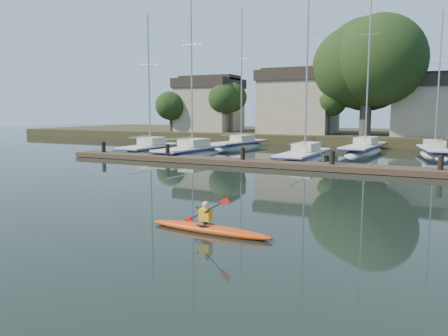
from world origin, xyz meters
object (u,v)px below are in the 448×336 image
at_px(sailboat_2, 304,163).
at_px(sailboat_7, 434,157).
at_px(sailboat_5, 240,149).
at_px(sailboat_6, 364,154).
at_px(sailboat_1, 191,158).
at_px(sailboat_0, 149,155).
at_px(kayak, 209,227).
at_px(dock, 285,164).

relative_size(sailboat_2, sailboat_7, 1.22).
distance_m(sailboat_2, sailboat_5, 12.26).
bearing_deg(sailboat_7, sailboat_6, 169.51).
height_order(sailboat_1, sailboat_6, sailboat_6).
bearing_deg(sailboat_0, sailboat_1, -4.98).
distance_m(sailboat_1, sailboat_7, 20.24).
bearing_deg(sailboat_1, sailboat_6, 40.95).
xyz_separation_m(kayak, sailboat_1, (-11.88, 19.52, -0.37)).
bearing_deg(sailboat_1, sailboat_0, -178.88).
xyz_separation_m(sailboat_5, sailboat_6, (11.97, 0.13, -0.02)).
relative_size(sailboat_1, sailboat_6, 0.88).
height_order(dock, sailboat_1, sailboat_1).
xyz_separation_m(sailboat_5, sailboat_7, (17.63, 0.04, -0.01)).
bearing_deg(kayak, sailboat_0, 132.17).
bearing_deg(sailboat_5, sailboat_1, -81.69).
distance_m(sailboat_0, sailboat_2, 13.59).
bearing_deg(sailboat_2, sailboat_6, 71.84).
distance_m(sailboat_2, sailboat_6, 9.15).
height_order(sailboat_0, sailboat_7, sailboat_0).
relative_size(kayak, sailboat_6, 0.24).
height_order(kayak, sailboat_0, sailboat_0).
bearing_deg(sailboat_6, sailboat_0, -146.29).
bearing_deg(sailboat_7, sailboat_5, 170.55).
bearing_deg(dock, sailboat_6, 76.84).
xyz_separation_m(sailboat_1, sailboat_2, (9.30, 0.63, 0.01)).
bearing_deg(kayak, sailboat_2, 100.18).
relative_size(dock, sailboat_6, 1.95).
bearing_deg(sailboat_7, sailboat_1, -162.73).
bearing_deg(sailboat_2, sailboat_7, 45.86).
height_order(sailboat_1, sailboat_2, sailboat_2).
relative_size(sailboat_0, sailboat_2, 0.83).
bearing_deg(dock, kayak, -80.66).
height_order(sailboat_0, sailboat_1, sailboat_1).
relative_size(sailboat_0, sailboat_1, 0.86).
height_order(kayak, sailboat_2, sailboat_2).
relative_size(sailboat_1, sailboat_5, 1.03).
distance_m(kayak, sailboat_1, 22.85).
bearing_deg(sailboat_0, sailboat_6, 26.52).
xyz_separation_m(sailboat_0, sailboat_2, (13.58, 0.40, 0.02)).
distance_m(sailboat_1, sailboat_5, 9.11).
xyz_separation_m(sailboat_1, sailboat_6, (12.40, 9.23, 0.01)).
bearing_deg(sailboat_1, sailboat_7, 31.14).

